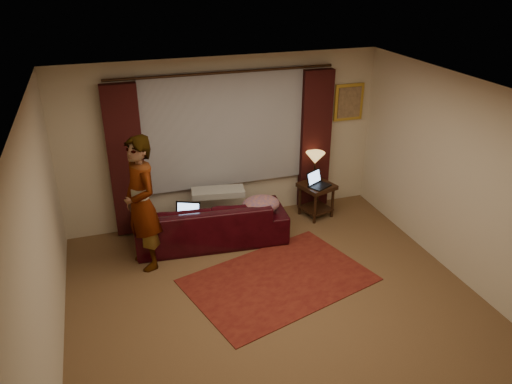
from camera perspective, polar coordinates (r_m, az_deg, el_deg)
floor at (r=6.30m, az=2.59°, el=-12.94°), size 5.00×5.00×0.01m
ceiling at (r=5.11m, az=3.17°, el=10.64°), size 5.00×5.00×0.02m
wall_back at (r=7.78m, az=-3.70°, el=5.81°), size 5.00×0.02×2.60m
wall_front at (r=3.80m, az=17.11°, el=-19.22°), size 5.00×0.02×2.60m
wall_left at (r=5.33m, az=-23.31°, el=-6.07°), size 0.02×5.00×2.60m
wall_right at (r=6.81m, az=22.93°, el=0.86°), size 0.02×5.00×2.60m
sheer_curtain at (r=7.66m, az=-3.62°, el=7.08°), size 2.50×0.05×1.80m
drape_left at (r=7.51m, az=-14.60°, el=3.32°), size 0.50×0.14×2.30m
drape_right at (r=8.20m, az=6.77°, el=5.84°), size 0.50×0.14×2.30m
curtain_rod at (r=7.38m, az=-3.71°, el=13.46°), size 0.04×0.04×3.40m
picture_frame at (r=8.36m, az=10.55°, el=10.07°), size 0.50×0.04×0.60m
sofa at (r=7.41m, az=-5.22°, el=-2.49°), size 2.29×1.14×0.89m
throw_blanket at (r=7.48m, az=-4.42°, el=1.66°), size 0.84×0.44×0.09m
clothing_pile at (r=7.37m, az=0.54°, el=-1.48°), size 0.70×0.62×0.24m
laptop_sofa at (r=7.14m, az=-7.98°, el=-2.60°), size 0.48×0.49×0.26m
area_rug at (r=6.73m, az=2.61°, el=-10.01°), size 2.66×2.13×0.01m
end_table at (r=8.22m, az=6.89°, el=-0.92°), size 0.61×0.61×0.56m
tiffany_lamp at (r=8.12m, az=6.73°, el=2.86°), size 0.43×0.43×0.49m
laptop_table at (r=7.98m, az=7.33°, el=1.42°), size 0.46×0.47×0.24m
person at (r=6.75m, az=-12.96°, el=-1.33°), size 0.69×0.69×1.87m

